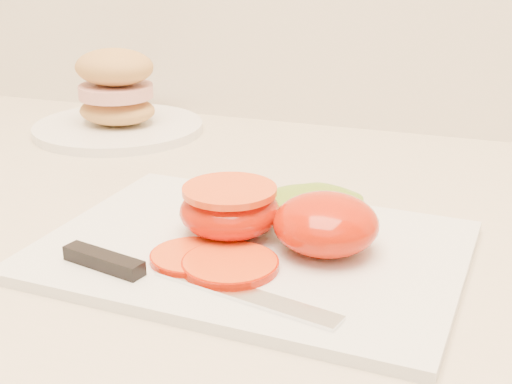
% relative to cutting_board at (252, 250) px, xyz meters
% --- Properties ---
extents(cutting_board, '(0.37, 0.27, 0.01)m').
position_rel_cutting_board_xyz_m(cutting_board, '(0.00, 0.00, 0.00)').
color(cutting_board, silver).
rests_on(cutting_board, counter).
extents(tomato_half_dome, '(0.09, 0.09, 0.05)m').
position_rel_cutting_board_xyz_m(tomato_half_dome, '(0.06, 0.01, 0.03)').
color(tomato_half_dome, red).
rests_on(tomato_half_dome, cutting_board).
extents(tomato_half_cut, '(0.09, 0.09, 0.04)m').
position_rel_cutting_board_xyz_m(tomato_half_cut, '(-0.03, 0.01, 0.03)').
color(tomato_half_cut, red).
rests_on(tomato_half_cut, cutting_board).
extents(tomato_slice_0, '(0.08, 0.08, 0.01)m').
position_rel_cutting_board_xyz_m(tomato_slice_0, '(-0.00, -0.05, 0.01)').
color(tomato_slice_0, '#F55C27').
rests_on(tomato_slice_0, cutting_board).
extents(tomato_slice_1, '(0.07, 0.07, 0.01)m').
position_rel_cutting_board_xyz_m(tomato_slice_1, '(-0.04, -0.04, 0.01)').
color(tomato_slice_1, '#F55C27').
rests_on(tomato_slice_1, cutting_board).
extents(lettuce_leaf_0, '(0.13, 0.12, 0.02)m').
position_rel_cutting_board_xyz_m(lettuce_leaf_0, '(0.03, 0.08, 0.02)').
color(lettuce_leaf_0, '#80A52B').
rests_on(lettuce_leaf_0, cutting_board).
extents(knife, '(0.24, 0.05, 0.01)m').
position_rel_cutting_board_xyz_m(knife, '(-0.05, -0.08, 0.01)').
color(knife, silver).
rests_on(knife, cutting_board).
extents(sandwich_plate, '(0.23, 0.23, 0.11)m').
position_rel_cutting_board_xyz_m(sandwich_plate, '(-0.30, 0.30, 0.04)').
color(sandwich_plate, white).
rests_on(sandwich_plate, counter).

